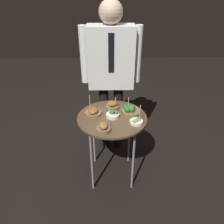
# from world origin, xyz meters

# --- Properties ---
(ground_plane) EXTENTS (8.00, 8.00, 0.00)m
(ground_plane) POSITION_xyz_m (0.00, 0.00, 0.00)
(ground_plane) COLOR black
(serving_cart) EXTENTS (0.62, 0.62, 0.70)m
(serving_cart) POSITION_xyz_m (0.00, 0.00, 0.64)
(serving_cart) COLOR brown
(serving_cart) RESTS_ON ground_plane
(bowl_broccoli_near_rim) EXTENTS (0.17, 0.17, 0.15)m
(bowl_broccoli_near_rim) POSITION_xyz_m (0.17, 0.05, 0.73)
(bowl_broccoli_near_rim) COLOR brown
(bowl_broccoli_near_rim) RESTS_ON serving_cart
(bowl_asparagus_back_right) EXTENTS (0.11, 0.11, 0.17)m
(bowl_asparagus_back_right) POSITION_xyz_m (0.20, -0.10, 0.72)
(bowl_asparagus_back_right) COLOR silver
(bowl_asparagus_back_right) RESTS_ON serving_cart
(bowl_broccoli_mid_left) EXTENTS (0.12, 0.12, 0.13)m
(bowl_broccoli_mid_left) POSITION_xyz_m (0.01, 0.00, 0.73)
(bowl_broccoli_mid_left) COLOR silver
(bowl_broccoli_mid_left) RESTS_ON serving_cart
(bowl_roast_back_left) EXTENTS (0.15, 0.15, 0.18)m
(bowl_roast_back_left) POSITION_xyz_m (-0.17, 0.05, 0.73)
(bowl_roast_back_left) COLOR brown
(bowl_roast_back_left) RESTS_ON serving_cart
(bowl_roast_center) EXTENTS (0.11, 0.11, 0.13)m
(bowl_roast_center) POSITION_xyz_m (-0.07, -0.21, 0.73)
(bowl_roast_center) COLOR brown
(bowl_roast_center) RESTS_ON serving_cart
(bowl_roast_front_left) EXTENTS (0.12, 0.12, 0.13)m
(bowl_roast_front_left) POSITION_xyz_m (0.01, 0.15, 0.73)
(bowl_roast_front_left) COLOR brown
(bowl_roast_front_left) RESTS_ON serving_cart
(waiter_figure) EXTENTS (0.59, 0.22, 1.61)m
(waiter_figure) POSITION_xyz_m (-0.00, 0.45, 1.02)
(waiter_figure) COLOR black
(waiter_figure) RESTS_ON ground_plane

